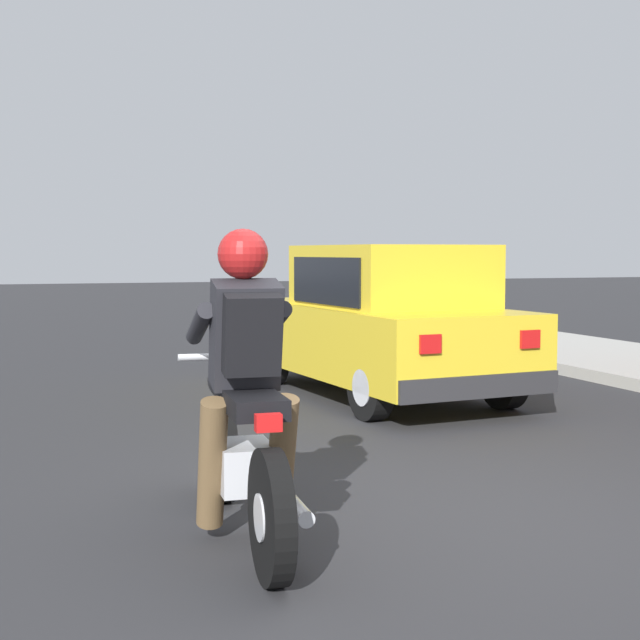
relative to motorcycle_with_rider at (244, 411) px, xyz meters
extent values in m
plane|color=#2B2B2D|center=(1.16, -0.21, -0.68)|extent=(80.00, 80.00, 0.00)
cylinder|color=black|center=(0.06, 0.72, -0.37)|extent=(0.15, 0.63, 0.62)
cylinder|color=silver|center=(0.06, 0.72, -0.37)|extent=(0.14, 0.23, 0.22)
cylinder|color=black|center=(-0.06, -0.68, -0.37)|extent=(0.15, 0.63, 0.62)
cylinder|color=silver|center=(-0.06, -0.68, -0.37)|extent=(0.14, 0.23, 0.22)
cube|color=silver|center=(0.00, -0.03, -0.29)|extent=(0.31, 0.42, 0.24)
ellipsoid|color=black|center=(0.02, 0.22, 0.12)|extent=(0.34, 0.54, 0.24)
cube|color=black|center=(-0.02, -0.26, 0.08)|extent=(0.30, 0.58, 0.10)
cylinder|color=silver|center=(0.05, 0.62, -0.05)|extent=(0.10, 0.33, 0.68)
cylinder|color=silver|center=(0.04, 0.50, 0.23)|extent=(0.56, 0.08, 0.04)
sphere|color=silver|center=(0.05, 0.67, 0.11)|extent=(0.16, 0.16, 0.16)
cylinder|color=silver|center=(0.12, -0.44, -0.39)|extent=(0.12, 0.55, 0.08)
cube|color=red|center=(-0.05, -0.63, 0.05)|extent=(0.12, 0.07, 0.08)
cylinder|color=brown|center=(-0.19, -0.08, -0.25)|extent=(0.17, 0.36, 0.71)
cylinder|color=brown|center=(0.17, -0.11, -0.25)|extent=(0.17, 0.36, 0.71)
cube|color=#232328|center=(-0.01, -0.08, 0.40)|extent=(0.37, 0.35, 0.57)
cylinder|color=#232328|center=(-0.19, 0.18, 0.44)|extent=(0.13, 0.52, 0.26)
cylinder|color=#232328|center=(0.21, 0.15, 0.44)|extent=(0.13, 0.52, 0.26)
sphere|color=#A51919|center=(0.00, -0.02, 0.81)|extent=(0.26, 0.26, 0.26)
cube|color=black|center=(-0.02, -0.24, 0.42)|extent=(0.30, 0.26, 0.42)
cylinder|color=black|center=(1.73, 5.18, -0.38)|extent=(0.23, 0.61, 0.60)
cylinder|color=silver|center=(1.73, 5.18, -0.38)|extent=(0.22, 0.34, 0.33)
cylinder|color=black|center=(3.16, 5.29, -0.38)|extent=(0.23, 0.61, 0.60)
cylinder|color=silver|center=(3.16, 5.29, -0.38)|extent=(0.22, 0.34, 0.33)
cylinder|color=black|center=(1.91, 2.79, -0.38)|extent=(0.23, 0.61, 0.60)
cylinder|color=silver|center=(1.91, 2.79, -0.38)|extent=(0.22, 0.34, 0.33)
cylinder|color=black|center=(3.35, 2.90, -0.38)|extent=(0.23, 0.61, 0.60)
cylinder|color=silver|center=(3.35, 2.90, -0.38)|extent=(0.22, 0.34, 0.33)
cube|color=gold|center=(2.54, 4.04, -0.08)|extent=(1.92, 3.82, 0.70)
cube|color=gold|center=(2.56, 3.79, 0.56)|extent=(1.58, 2.01, 0.66)
cube|color=black|center=(2.49, 4.66, 0.51)|extent=(1.35, 0.45, 0.51)
cube|color=black|center=(1.83, 3.74, 0.54)|extent=(0.15, 1.52, 0.46)
cube|color=black|center=(3.28, 3.85, 0.54)|extent=(0.15, 1.52, 0.46)
cube|color=silver|center=(1.88, 5.86, 0.04)|extent=(0.24, 0.06, 0.14)
cube|color=red|center=(2.17, 2.15, 0.06)|extent=(0.20, 0.06, 0.16)
cube|color=silver|center=(2.90, 5.94, 0.04)|extent=(0.24, 0.06, 0.14)
cube|color=red|center=(3.19, 2.23, 0.06)|extent=(0.20, 0.06, 0.16)
cube|color=#28282B|center=(2.39, 5.87, -0.33)|extent=(1.61, 0.24, 0.20)
cube|color=#28282B|center=(2.68, 2.22, -0.33)|extent=(1.61, 0.24, 0.20)
camera|label=1|loc=(-1.19, -4.44, 0.82)|focal=50.00mm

